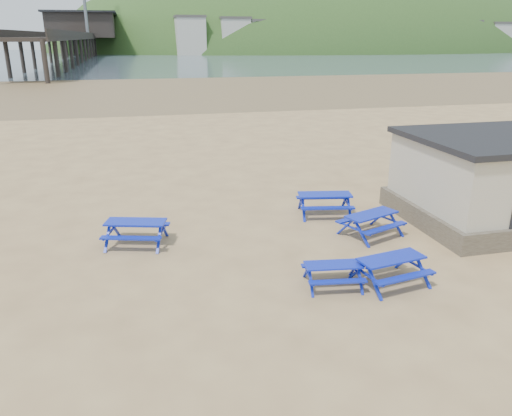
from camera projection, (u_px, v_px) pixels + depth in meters
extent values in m
plane|color=tan|center=(233.00, 257.00, 15.35)|extent=(400.00, 400.00, 0.00)
plane|color=olive|center=(152.00, 88.00, 65.86)|extent=(400.00, 400.00, 0.00)
plane|color=#475865|center=(137.00, 56.00, 171.48)|extent=(400.00, 400.00, 0.00)
cube|color=#0E04B7|center=(136.00, 222.00, 16.04)|extent=(2.04, 1.25, 0.05)
cube|color=#0E04B7|center=(141.00, 224.00, 16.73)|extent=(1.91, 0.79, 0.05)
cube|color=#0E04B7|center=(131.00, 238.00, 15.53)|extent=(1.91, 0.79, 0.05)
cube|color=#0E04B7|center=(325.00, 195.00, 18.72)|extent=(2.09, 1.13, 0.05)
cube|color=#0E04B7|center=(322.00, 197.00, 19.45)|extent=(1.99, 0.64, 0.05)
cube|color=#0E04B7|center=(328.00, 208.00, 18.20)|extent=(1.99, 0.64, 0.05)
cube|color=#0E04B7|center=(372.00, 214.00, 16.77)|extent=(2.02, 1.35, 0.05)
cube|color=#0E04B7|center=(358.00, 217.00, 17.35)|extent=(1.85, 0.91, 0.05)
cube|color=#0E04B7|center=(385.00, 228.00, 16.37)|extent=(1.85, 0.91, 0.05)
cube|color=#0E04B7|center=(333.00, 265.00, 13.38)|extent=(1.60, 0.80, 0.04)
cube|color=#0E04B7|center=(328.00, 265.00, 13.94)|extent=(1.55, 0.42, 0.04)
cube|color=#0E04B7|center=(338.00, 282.00, 12.97)|extent=(1.55, 0.42, 0.04)
cube|color=#0E04B7|center=(392.00, 258.00, 13.47)|extent=(1.94, 1.03, 0.05)
cube|color=#0E04B7|center=(377.00, 259.00, 14.10)|extent=(1.86, 0.57, 0.05)
cube|color=#0E04B7|center=(406.00, 277.00, 13.04)|extent=(1.86, 0.57, 0.05)
cube|color=#665B4C|center=(505.00, 209.00, 18.51)|extent=(7.40, 5.40, 0.70)
cube|color=beige|center=(512.00, 170.00, 18.02)|extent=(7.00, 5.00, 2.30)
cube|color=black|center=(81.00, 38.00, 170.09)|extent=(9.00, 220.00, 0.60)
cube|color=black|center=(83.00, 26.00, 178.89)|extent=(22.00, 30.00, 8.00)
cube|color=black|center=(81.00, 13.00, 177.49)|extent=(24.00, 32.00, 0.60)
ellipsoid|color=#2D4C1E|center=(320.00, 71.00, 250.02)|extent=(264.00, 144.00, 108.00)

